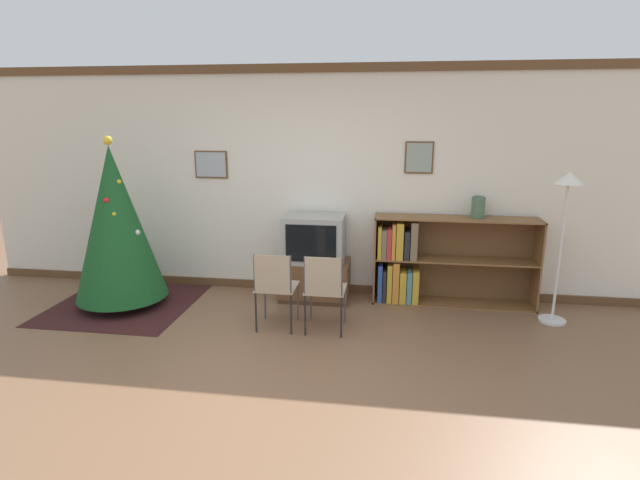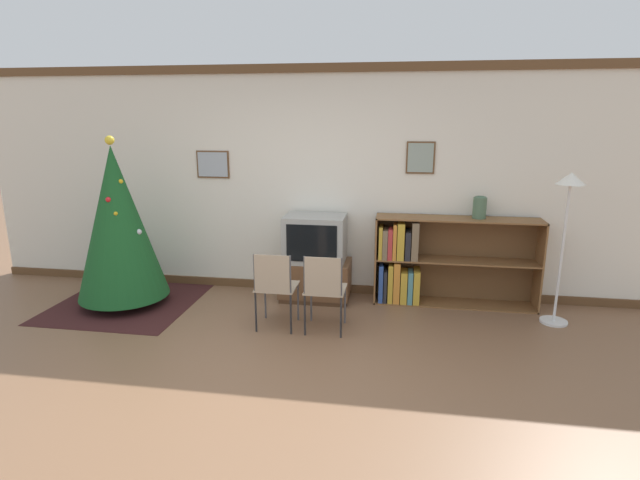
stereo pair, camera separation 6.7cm
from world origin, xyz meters
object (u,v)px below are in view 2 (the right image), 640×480
(standing_lamp, at_px, (567,209))
(vase, at_px, (480,207))
(bookshelf, at_px, (425,262))
(folding_chair_left, at_px, (275,286))
(christmas_tree, at_px, (118,223))
(tv_console, at_px, (315,280))
(television, at_px, (315,238))
(folding_chair_right, at_px, (324,288))

(standing_lamp, bearing_deg, vase, 152.31)
(bookshelf, xyz_separation_m, standing_lamp, (1.34, -0.38, 0.73))
(standing_lamp, bearing_deg, folding_chair_left, -167.55)
(christmas_tree, distance_m, folding_chair_left, 2.00)
(christmas_tree, relative_size, vase, 7.78)
(christmas_tree, xyz_separation_m, bookshelf, (3.42, 0.60, -0.47))
(tv_console, relative_size, bookshelf, 0.45)
(television, distance_m, vase, 1.88)
(christmas_tree, distance_m, bookshelf, 3.51)
(vase, bearing_deg, tv_console, -176.59)
(bookshelf, bearing_deg, television, -176.21)
(folding_chair_left, relative_size, bookshelf, 0.45)
(television, bearing_deg, tv_console, 90.00)
(folding_chair_right, bearing_deg, vase, 33.42)
(folding_chair_left, relative_size, vase, 3.33)
(folding_chair_left, bearing_deg, vase, 26.61)
(christmas_tree, xyz_separation_m, vase, (3.98, 0.63, 0.19))
(television, xyz_separation_m, folding_chair_right, (0.25, -0.93, -0.27))
(folding_chair_right, xyz_separation_m, standing_lamp, (2.36, 0.63, 0.75))
(standing_lamp, bearing_deg, christmas_tree, -177.35)
(folding_chair_left, height_order, bookshelf, bookshelf)
(bookshelf, height_order, standing_lamp, standing_lamp)
(bookshelf, distance_m, standing_lamp, 1.58)
(folding_chair_right, distance_m, vase, 2.01)
(folding_chair_right, relative_size, standing_lamp, 0.52)
(television, bearing_deg, standing_lamp, -6.52)
(tv_console, relative_size, vase, 3.33)
(television, height_order, folding_chair_right, television)
(christmas_tree, bearing_deg, bookshelf, 10.00)
(tv_console, height_order, television, television)
(vase, bearing_deg, television, -176.51)
(christmas_tree, bearing_deg, vase, 9.01)
(folding_chair_left, xyz_separation_m, standing_lamp, (2.87, 0.63, 0.75))
(folding_chair_right, distance_m, standing_lamp, 2.56)
(television, xyz_separation_m, folding_chair_left, (-0.25, -0.93, -0.27))
(tv_console, distance_m, bookshelf, 1.30)
(folding_chair_right, height_order, bookshelf, bookshelf)
(folding_chair_left, height_order, standing_lamp, standing_lamp)
(tv_console, bearing_deg, folding_chair_right, -74.96)
(tv_console, distance_m, folding_chair_left, 1.00)
(television, bearing_deg, folding_chair_right, -74.92)
(television, relative_size, standing_lamp, 0.44)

